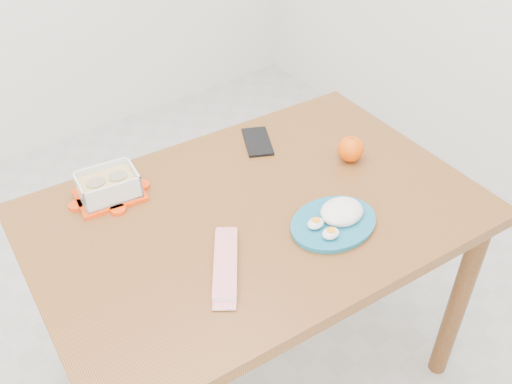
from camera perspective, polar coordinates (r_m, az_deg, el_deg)
ground at (r=2.13m, az=-5.70°, el=-18.10°), size 3.50×3.50×0.00m
dining_table at (r=1.64m, az=0.00°, el=-4.28°), size 1.28×0.91×0.75m
food_container at (r=1.65m, az=-14.56°, el=0.58°), size 0.20×0.17×0.08m
orange_fruit at (r=1.76m, az=9.47°, el=4.27°), size 0.08×0.08×0.08m
rice_plate at (r=1.53m, az=8.03°, el=-2.58°), size 0.25×0.25×0.07m
candy_bar at (r=1.41m, az=-3.07°, el=-7.21°), size 0.18×0.22×0.02m
smartphone at (r=1.84m, az=0.15°, el=5.06°), size 0.14×0.18×0.01m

